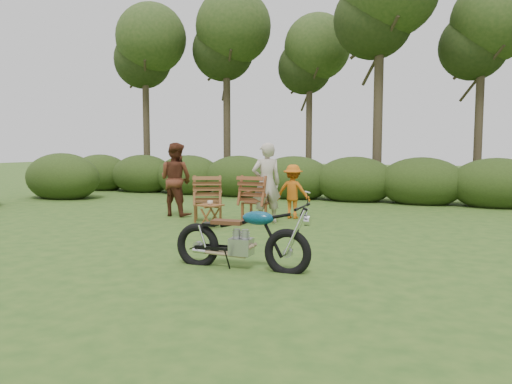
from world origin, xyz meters
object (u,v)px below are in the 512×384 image
at_px(lawn_chair_left, 208,221).
at_px(adult_a, 266,223).
at_px(cup, 210,203).
at_px(child, 293,218).
at_px(motorcycle, 241,268).
at_px(adult_b, 176,216).
at_px(lawn_chair_right, 258,222).
at_px(side_table, 210,216).

distance_m(lawn_chair_left, adult_a, 1.37).
relative_size(cup, child, 0.09).
xyz_separation_m(motorcycle, child, (-0.92, 4.88, 0.00)).
distance_m(adult_a, adult_b, 2.50).
distance_m(lawn_chair_right, adult_a, 0.28).
bearing_deg(side_table, motorcycle, -54.37).
xyz_separation_m(lawn_chair_left, adult_b, (-1.14, 0.44, 0.00)).
bearing_deg(adult_b, lawn_chair_left, 164.91).
distance_m(lawn_chair_right, adult_b, 2.24).
bearing_deg(adult_a, side_table, 18.50).
bearing_deg(adult_a, adult_b, -40.40).
distance_m(cup, adult_b, 2.25).
bearing_deg(child, adult_a, 70.84).
height_order(lawn_chair_right, child, child).
xyz_separation_m(motorcycle, adult_a, (-1.22, 3.96, 0.00)).
xyz_separation_m(lawn_chair_right, cup, (-0.54, -1.28, 0.55)).
bearing_deg(child, adult_b, 13.30).
xyz_separation_m(motorcycle, lawn_chair_left, (-2.57, 3.72, 0.00)).
height_order(adult_a, child, adult_a).
relative_size(motorcycle, child, 1.50).
distance_m(motorcycle, side_table, 3.50).
bearing_deg(lawn_chair_right, cup, 67.26).
xyz_separation_m(lawn_chair_left, side_table, (0.54, -0.88, 0.25)).
height_order(lawn_chair_left, cup, cup).
bearing_deg(cup, side_table, 115.12).
xyz_separation_m(adult_a, child, (0.30, 0.92, 0.00)).
height_order(motorcycle, cup, cup).
height_order(side_table, adult_b, adult_b).
bearing_deg(child, cup, 61.37).
bearing_deg(child, lawn_chair_left, 33.99).
bearing_deg(adult_b, cup, 147.31).
xyz_separation_m(adult_a, adult_b, (-2.49, 0.21, 0.00)).
xyz_separation_m(adult_b, child, (2.79, 0.71, 0.00)).
bearing_deg(side_table, lawn_chair_right, 65.70).
relative_size(motorcycle, cup, 16.90).
bearing_deg(adult_a, lawn_chair_left, -25.74).
relative_size(side_table, adult_b, 0.28).
xyz_separation_m(lawn_chair_left, cup, (0.56, -0.93, 0.55)).
bearing_deg(side_table, cup, -64.88).
xyz_separation_m(lawn_chair_right, lawn_chair_left, (-1.10, -0.36, 0.00)).
xyz_separation_m(lawn_chair_left, child, (1.65, 1.16, 0.00)).
relative_size(adult_b, child, 1.40).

